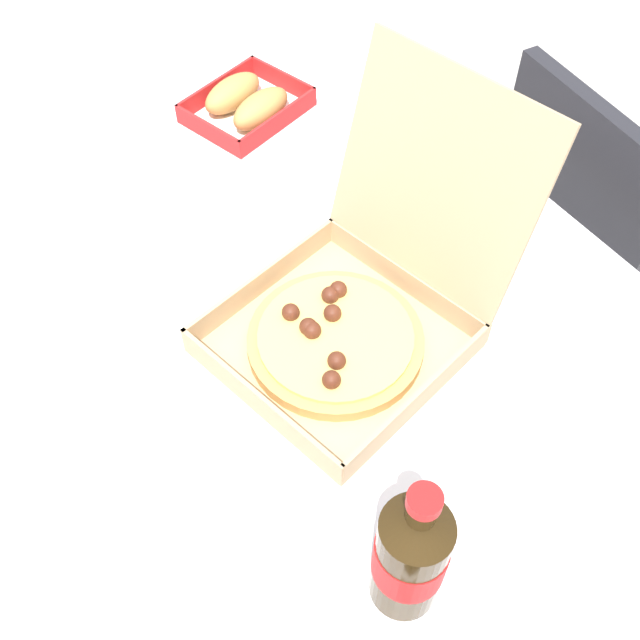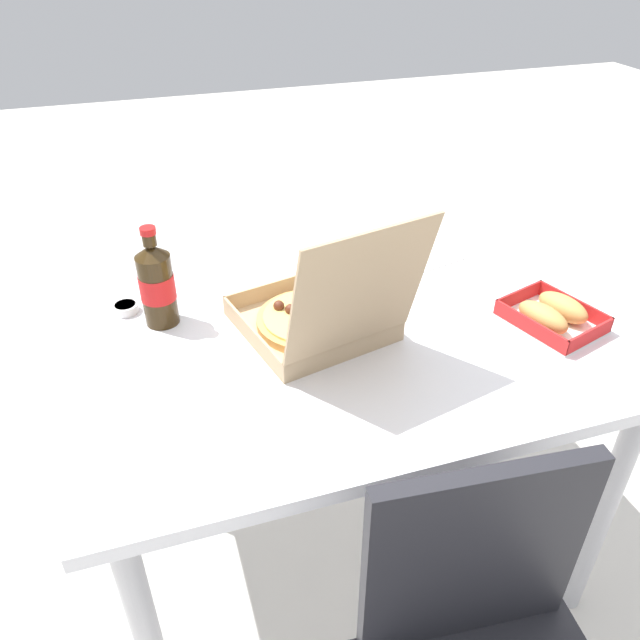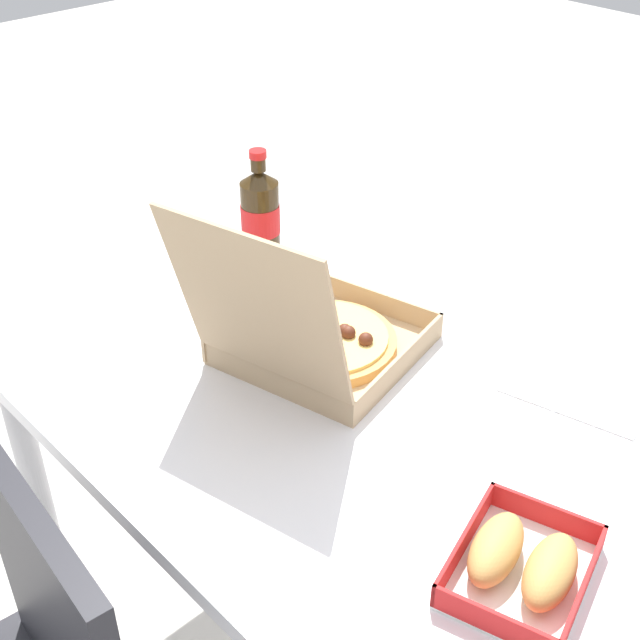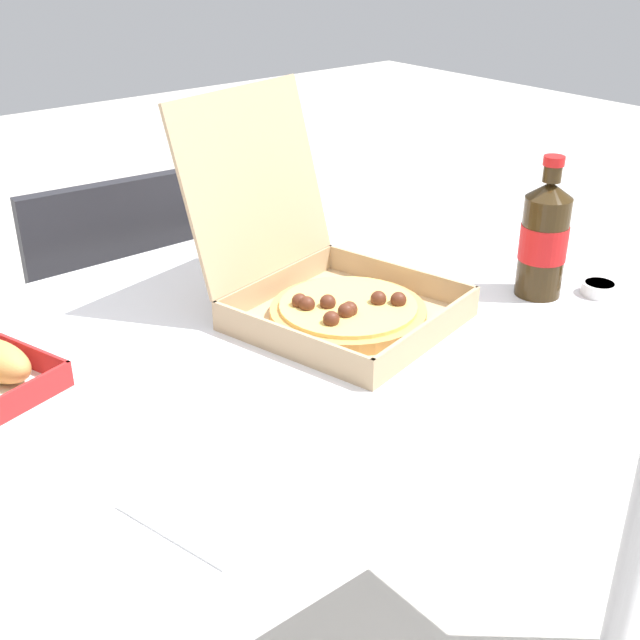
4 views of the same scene
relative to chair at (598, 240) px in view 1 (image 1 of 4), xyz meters
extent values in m
plane|color=beige|center=(0.01, -0.64, -0.48)|extent=(10.00, 10.00, 0.00)
cube|color=white|center=(0.01, -0.64, 0.24)|extent=(1.14, 0.81, 0.03)
cylinder|color=#B7B7BC|center=(-0.49, -0.98, -0.13)|extent=(0.05, 0.05, 0.70)
cylinder|color=#B7B7BC|center=(-0.49, -0.31, -0.13)|extent=(0.05, 0.05, 0.70)
cube|color=#232328|center=(0.01, 0.06, -0.05)|extent=(0.43, 0.43, 0.04)
cube|color=#232328|center=(-0.01, -0.12, 0.16)|extent=(0.36, 0.06, 0.38)
cylinder|color=#B2B2B7|center=(-0.15, 0.25, -0.26)|extent=(0.03, 0.03, 0.43)
cylinder|color=#B2B2B7|center=(0.16, -0.12, -0.26)|extent=(0.03, 0.03, 0.43)
cylinder|color=#B2B2B7|center=(-0.18, -0.09, -0.26)|extent=(0.03, 0.03, 0.43)
cube|color=tan|center=(0.08, -0.68, 0.25)|extent=(0.34, 0.34, 0.01)
cube|color=tan|center=(0.11, -0.81, 0.28)|extent=(0.28, 0.07, 0.04)
cube|color=tan|center=(-0.05, -0.71, 0.28)|extent=(0.07, 0.28, 0.04)
cube|color=tan|center=(0.22, -0.65, 0.28)|extent=(0.07, 0.28, 0.04)
cube|color=tan|center=(0.05, -0.54, 0.28)|extent=(0.28, 0.07, 0.04)
cube|color=tan|center=(0.04, -0.50, 0.43)|extent=(0.29, 0.14, 0.27)
cylinder|color=tan|center=(0.08, -0.68, 0.27)|extent=(0.23, 0.23, 0.02)
cylinder|color=#EAC666|center=(0.08, -0.68, 0.28)|extent=(0.20, 0.20, 0.01)
sphere|color=#562819|center=(0.06, -0.66, 0.29)|extent=(0.02, 0.02, 0.02)
sphere|color=#562819|center=(0.06, -0.70, 0.29)|extent=(0.02, 0.02, 0.02)
sphere|color=#562819|center=(0.03, -0.63, 0.29)|extent=(0.02, 0.02, 0.02)
sphere|color=#562819|center=(0.06, -0.70, 0.29)|extent=(0.02, 0.02, 0.02)
sphere|color=#562819|center=(0.12, -0.70, 0.29)|extent=(0.02, 0.02, 0.02)
sphere|color=#562819|center=(0.03, -0.65, 0.29)|extent=(0.02, 0.02, 0.02)
sphere|color=#562819|center=(0.02, -0.71, 0.29)|extent=(0.02, 0.02, 0.02)
sphere|color=#562819|center=(0.14, -0.72, 0.29)|extent=(0.02, 0.02, 0.02)
cube|color=white|center=(-0.41, -0.53, 0.25)|extent=(0.20, 0.23, 0.00)
cube|color=red|center=(-0.38, -0.62, 0.27)|extent=(0.15, 0.05, 0.03)
cube|color=red|center=(-0.44, -0.44, 0.27)|extent=(0.15, 0.05, 0.03)
cube|color=red|center=(-0.48, -0.55, 0.27)|extent=(0.06, 0.18, 0.03)
cube|color=red|center=(-0.34, -0.51, 0.27)|extent=(0.06, 0.18, 0.03)
ellipsoid|color=tan|center=(-0.44, -0.54, 0.28)|extent=(0.09, 0.13, 0.05)
ellipsoid|color=tan|center=(-0.38, -0.52, 0.28)|extent=(0.09, 0.13, 0.05)
cylinder|color=#33230F|center=(0.38, -0.79, 0.33)|extent=(0.07, 0.07, 0.16)
cone|color=#33230F|center=(0.38, -0.79, 0.42)|extent=(0.07, 0.07, 0.02)
cylinder|color=#33230F|center=(0.38, -0.79, 0.45)|extent=(0.03, 0.03, 0.02)
cylinder|color=red|center=(0.38, -0.79, 0.47)|extent=(0.03, 0.03, 0.01)
cylinder|color=red|center=(0.38, -0.79, 0.34)|extent=(0.07, 0.07, 0.06)
cube|color=white|center=(-0.26, -0.89, 0.25)|extent=(0.24, 0.20, 0.00)
camera|label=1|loc=(0.56, -1.01, 1.06)|focal=42.28mm
camera|label=2|loc=(0.40, 0.37, 1.00)|focal=34.73mm
camera|label=3|loc=(-0.74, 0.11, 1.08)|focal=47.91mm
camera|label=4|loc=(-0.63, -1.48, 0.80)|focal=45.56mm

